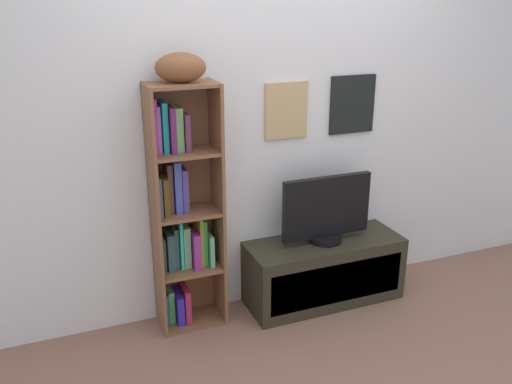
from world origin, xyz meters
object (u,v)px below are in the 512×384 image
football (181,68)px  television (327,211)px  bookshelf (181,214)px  tv_stand (324,271)px

football → television: football is taller
bookshelf → football: (0.03, -0.03, 0.87)m
bookshelf → football: football is taller
football → tv_stand: size_ratio=0.27×
tv_stand → television: television is taller
television → football: bearing=175.5°
football → television: bearing=-4.5°
football → tv_stand: football is taller
bookshelf → football: size_ratio=5.42×
bookshelf → television: 0.95m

